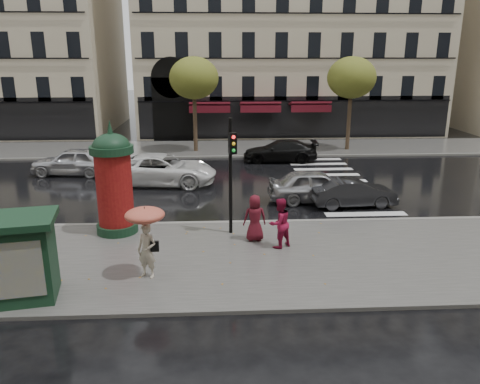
{
  "coord_description": "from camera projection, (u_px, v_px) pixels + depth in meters",
  "views": [
    {
      "loc": [
        -0.55,
        -15.15,
        6.76
      ],
      "look_at": [
        0.32,
        1.5,
        1.84
      ],
      "focal_mm": 35.0,
      "sensor_mm": 36.0,
      "label": 1
    }
  ],
  "objects": [
    {
      "name": "woman_umbrella",
      "position": [
        146.0,
        231.0,
        14.11
      ],
      "size": [
        1.2,
        1.2,
        2.31
      ],
      "color": "#C0B39E",
      "rests_on": "near_sidewalk"
    },
    {
      "name": "far_sidewalk",
      "position": [
        223.0,
        148.0,
        34.63
      ],
      "size": [
        90.0,
        6.0,
        0.12
      ],
      "primitive_type": "cube",
      "color": "#474744",
      "rests_on": "ground"
    },
    {
      "name": "bldg_far_corner",
      "position": [
        286.0,
        2.0,
        42.28
      ],
      "size": [
        26.0,
        14.0,
        22.9
      ],
      "color": "#B7A88C",
      "rests_on": "ground"
    },
    {
      "name": "tree_far_right",
      "position": [
        352.0,
        78.0,
        32.68
      ],
      "size": [
        3.4,
        3.4,
        6.64
      ],
      "color": "#38281C",
      "rests_on": "ground"
    },
    {
      "name": "morris_column",
      "position": [
        114.0,
        180.0,
        17.64
      ],
      "size": [
        1.62,
        1.62,
        4.35
      ],
      "color": "#13311D",
      "rests_on": "near_sidewalk"
    },
    {
      "name": "far_kerb",
      "position": [
        224.0,
        157.0,
        31.75
      ],
      "size": [
        90.0,
        0.25,
        0.14
      ],
      "primitive_type": "cube",
      "color": "slate",
      "rests_on": "ground"
    },
    {
      "name": "car_white",
      "position": [
        162.0,
        169.0,
        25.12
      ],
      "size": [
        6.1,
        3.27,
        1.63
      ],
      "primitive_type": "imported",
      "rotation": [
        0.0,
        0.0,
        1.47
      ],
      "color": "white",
      "rests_on": "ground"
    },
    {
      "name": "car_far_silver",
      "position": [
        73.0,
        161.0,
        27.12
      ],
      "size": [
        4.83,
        2.32,
        1.59
      ],
      "primitive_type": "imported",
      "rotation": [
        0.0,
        0.0,
        -1.67
      ],
      "color": "silver",
      "rests_on": "ground"
    },
    {
      "name": "car_darkgrey",
      "position": [
        353.0,
        193.0,
        21.51
      ],
      "size": [
        3.99,
        1.65,
        1.29
      ],
      "primitive_type": "imported",
      "rotation": [
        0.0,
        0.0,
        1.65
      ],
      "color": "black",
      "rests_on": "ground"
    },
    {
      "name": "near_sidewalk",
      "position": [
        234.0,
        259.0,
        15.95
      ],
      "size": [
        90.0,
        7.0,
        0.12
      ],
      "primitive_type": "cube",
      "color": "#474744",
      "rests_on": "ground"
    },
    {
      "name": "near_kerb",
      "position": [
        230.0,
        223.0,
        19.3
      ],
      "size": [
        90.0,
        0.25,
        0.14
      ],
      "primitive_type": "cube",
      "color": "slate",
      "rests_on": "ground"
    },
    {
      "name": "car_black",
      "position": [
        280.0,
        151.0,
        30.54
      ],
      "size": [
        4.91,
        2.27,
        1.39
      ],
      "primitive_type": "imported",
      "rotation": [
        0.0,
        0.0,
        -1.64
      ],
      "color": "black",
      "rests_on": "ground"
    },
    {
      "name": "ground",
      "position": [
        233.0,
        254.0,
        16.45
      ],
      "size": [
        160.0,
        160.0,
        0.0
      ],
      "primitive_type": "plane",
      "color": "black",
      "rests_on": "ground"
    },
    {
      "name": "man_burgundy",
      "position": [
        255.0,
        218.0,
        17.15
      ],
      "size": [
        0.89,
        0.62,
        1.74
      ],
      "primitive_type": "imported",
      "rotation": [
        0.0,
        0.0,
        3.22
      ],
      "color": "#52101A",
      "rests_on": "near_sidewalk"
    },
    {
      "name": "woman_red",
      "position": [
        279.0,
        223.0,
        16.52
      ],
      "size": [
        1.11,
        1.06,
        1.81
      ],
      "primitive_type": "imported",
      "rotation": [
        0.0,
        0.0,
        3.72
      ],
      "color": "maroon",
      "rests_on": "near_sidewalk"
    },
    {
      "name": "newsstand",
      "position": [
        21.0,
        257.0,
        12.94
      ],
      "size": [
        2.28,
        2.02,
        2.42
      ],
      "color": "#13311D",
      "rests_on": "near_sidewalk"
    },
    {
      "name": "tree_far_left",
      "position": [
        194.0,
        78.0,
        32.13
      ],
      "size": [
        3.4,
        3.4,
        6.64
      ],
      "color": "#38281C",
      "rests_on": "ground"
    },
    {
      "name": "traffic_light",
      "position": [
        231.0,
        166.0,
        17.3
      ],
      "size": [
        0.33,
        0.44,
        4.43
      ],
      "color": "black",
      "rests_on": "near_sidewalk"
    },
    {
      "name": "car_silver",
      "position": [
        316.0,
        186.0,
        22.17
      ],
      "size": [
        4.57,
        1.91,
        1.54
      ],
      "primitive_type": "imported",
      "rotation": [
        0.0,
        0.0,
        1.59
      ],
      "color": "#A1A1A6",
      "rests_on": "ground"
    },
    {
      "name": "zebra_crossing",
      "position": [
        335.0,
        181.0,
        25.94
      ],
      "size": [
        3.6,
        11.75,
        0.01
      ],
      "primitive_type": "cube",
      "color": "silver",
      "rests_on": "ground"
    }
  ]
}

